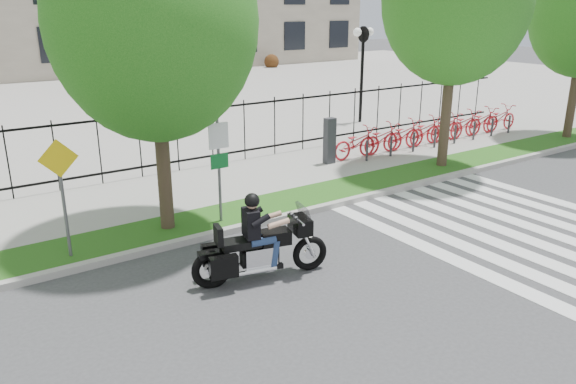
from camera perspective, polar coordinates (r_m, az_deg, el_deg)
ground at (r=10.83m, az=9.54°, el=-9.93°), size 120.00×120.00×0.00m
curb at (r=13.73m, az=-2.29°, el=-3.01°), size 60.00×0.20×0.15m
grass_verge at (r=14.41m, az=-4.10°, el=-1.98°), size 60.00×1.50×0.15m
sidewalk at (r=16.51m, az=-8.51°, el=0.54°), size 60.00×3.50×0.15m
plaza at (r=32.85m, az=-22.35°, el=8.28°), size 80.00×34.00×0.10m
crosswalk_stripes at (r=14.34m, az=23.69°, el=-3.98°), size 5.70×8.00×0.01m
iron_fence at (r=17.76m, az=-11.18°, el=5.28°), size 30.00×0.06×2.00m
lamp_post_right at (r=25.21m, az=7.61°, el=14.02°), size 1.06×0.70×4.25m
street_tree_1 at (r=12.56m, az=-13.55°, el=16.51°), size 4.44×4.44×7.19m
street_tree_2 at (r=18.29m, az=16.72°, el=18.21°), size 4.41×4.41×7.65m
bike_share_station at (r=21.81m, az=14.62°, el=6.18°), size 10.07×0.89×1.50m
sign_pole_regulatory at (r=13.16m, az=-7.03°, el=3.53°), size 0.50×0.09×2.50m
sign_pole_warning at (r=12.03m, az=-22.03°, el=0.87°), size 0.78×0.09×2.49m
motorcycle_rider at (r=10.87m, az=-2.79°, el=-5.38°), size 2.74×1.15×2.14m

